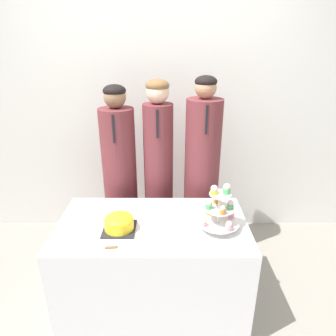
# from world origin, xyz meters

# --- Properties ---
(wall_back) EXTENTS (9.00, 0.06, 2.70)m
(wall_back) POSITION_xyz_m (0.00, 1.52, 1.35)
(wall_back) COLOR silver
(wall_back) RESTS_ON ground_plane
(table) EXTENTS (1.29, 0.71, 0.73)m
(table) POSITION_xyz_m (0.00, 0.36, 0.37)
(table) COLOR white
(table) RESTS_ON ground_plane
(round_cake) EXTENTS (0.21, 0.21, 0.11)m
(round_cake) POSITION_xyz_m (-0.21, 0.28, 0.79)
(round_cake) COLOR #232328
(round_cake) RESTS_ON table
(cake_knife) EXTENTS (0.26, 0.04, 0.01)m
(cake_knife) POSITION_xyz_m (-0.19, 0.09, 0.74)
(cake_knife) COLOR silver
(cake_knife) RESTS_ON table
(cupcake_stand) EXTENTS (0.27, 0.27, 0.32)m
(cupcake_stand) POSITION_xyz_m (0.43, 0.30, 0.88)
(cupcake_stand) COLOR silver
(cupcake_stand) RESTS_ON table
(student_0) EXTENTS (0.29, 0.29, 1.58)m
(student_0) POSITION_xyz_m (-0.31, 0.97, 0.75)
(student_0) COLOR brown
(student_0) RESTS_ON ground_plane
(student_1) EXTENTS (0.25, 0.25, 1.61)m
(student_1) POSITION_xyz_m (0.02, 0.97, 0.79)
(student_1) COLOR brown
(student_1) RESTS_ON ground_plane
(student_2) EXTENTS (0.30, 0.30, 1.64)m
(student_2) POSITION_xyz_m (0.39, 0.97, 0.78)
(student_2) COLOR brown
(student_2) RESTS_ON ground_plane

